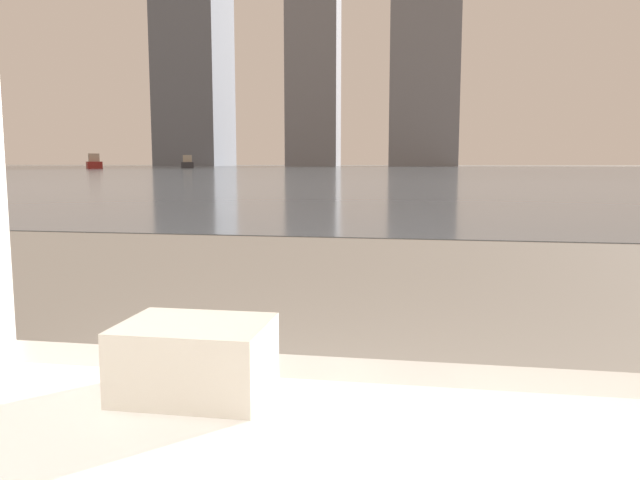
% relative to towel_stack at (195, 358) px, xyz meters
% --- Properties ---
extents(towel_stack, '(0.24, 0.18, 0.12)m').
position_rel_towel_stack_xyz_m(towel_stack, '(0.00, 0.00, 0.00)').
color(towel_stack, silver).
rests_on(towel_stack, bathtub).
extents(harbor_water, '(180.00, 110.00, 0.01)m').
position_rel_towel_stack_xyz_m(harbor_water, '(0.01, 61.09, -0.55)').
color(harbor_water, slate).
rests_on(harbor_water, ground_plane).
extents(harbor_boat_0, '(4.01, 4.99, 1.82)m').
position_rel_towel_stack_xyz_m(harbor_boat_0, '(-39.61, 69.56, 0.10)').
color(harbor_boat_0, maroon).
rests_on(harbor_boat_0, harbor_water).
extents(harbor_boat_5, '(3.05, 4.75, 1.68)m').
position_rel_towel_stack_xyz_m(harbor_boat_5, '(-30.26, 76.16, 0.05)').
color(harbor_boat_5, '#2D2D33').
rests_on(harbor_boat_5, harbor_water).
extents(skyline_tower_0, '(12.17, 13.80, 62.33)m').
position_rel_towel_stack_xyz_m(skyline_tower_0, '(-44.69, 117.09, 30.61)').
color(skyline_tower_0, slate).
rests_on(skyline_tower_0, ground_plane).
extents(skyline_tower_1, '(9.69, 6.59, 60.67)m').
position_rel_towel_stack_xyz_m(skyline_tower_1, '(-21.19, 117.09, 29.79)').
color(skyline_tower_1, slate).
rests_on(skyline_tower_1, ground_plane).
extents(skyline_tower_2, '(12.09, 13.36, 49.21)m').
position_rel_towel_stack_xyz_m(skyline_tower_2, '(-0.43, 117.09, 24.06)').
color(skyline_tower_2, slate).
rests_on(skyline_tower_2, ground_plane).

